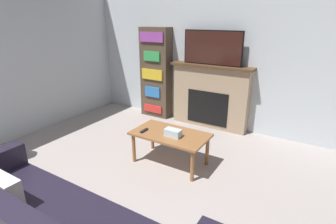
{
  "coord_description": "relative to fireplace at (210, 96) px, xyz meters",
  "views": [
    {
      "loc": [
        1.73,
        -0.16,
        1.96
      ],
      "look_at": [
        0.01,
        2.66,
        0.76
      ],
      "focal_mm": 28.0,
      "sensor_mm": 36.0,
      "label": 1
    }
  ],
  "objects": [
    {
      "name": "tissue_box",
      "position": [
        0.15,
        -1.61,
        -0.08
      ],
      "size": [
        0.22,
        0.12,
        0.1
      ],
      "color": "silver",
      "rests_on": "coffee_table"
    },
    {
      "name": "coffee_table",
      "position": [
        0.07,
        -1.55,
        -0.19
      ],
      "size": [
        1.04,
        0.59,
        0.46
      ],
      "color": "brown",
      "rests_on": "ground_plane"
    },
    {
      "name": "fireplace",
      "position": [
        0.0,
        0.0,
        0.0
      ],
      "size": [
        1.52,
        0.28,
        1.17
      ],
      "color": "tan",
      "rests_on": "ground_plane"
    },
    {
      "name": "bookshelf",
      "position": [
        -1.18,
        -0.02,
        0.31
      ],
      "size": [
        0.62,
        0.29,
        1.79
      ],
      "color": "#4C3D2D",
      "rests_on": "ground_plane"
    },
    {
      "name": "remote_control",
      "position": [
        -0.27,
        -1.69,
        -0.12
      ],
      "size": [
        0.04,
        0.15,
        0.02
      ],
      "color": "black",
      "rests_on": "coffee_table"
    },
    {
      "name": "wall_back",
      "position": [
        0.02,
        0.14,
        0.76
      ],
      "size": [
        6.19,
        0.06,
        2.7
      ],
      "color": "silver",
      "rests_on": "ground_plane"
    },
    {
      "name": "tv",
      "position": [
        -0.0,
        -0.02,
        0.87
      ],
      "size": [
        1.07,
        0.03,
        0.59
      ],
      "color": "black",
      "rests_on": "fireplace"
    },
    {
      "name": "wall_side",
      "position": [
        -2.61,
        -2.04,
        0.76
      ],
      "size": [
        0.06,
        5.31,
        2.7
      ],
      "color": "silver",
      "rests_on": "ground_plane"
    }
  ]
}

